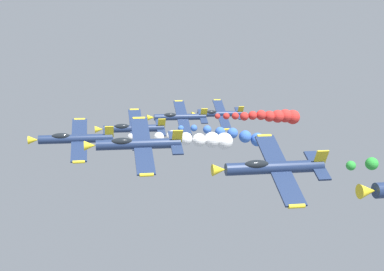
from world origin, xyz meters
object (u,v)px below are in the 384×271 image
(airplane_left_inner, at_px, (137,144))
(airplane_right_outer, at_px, (179,117))
(airplane_right_inner, at_px, (133,128))
(airplane_left_outer, at_px, (273,167))
(airplane_high_slot, at_px, (219,114))
(airplane_lead, at_px, (74,139))

(airplane_left_inner, bearing_deg, airplane_right_outer, -17.98)
(airplane_right_inner, relative_size, airplane_right_outer, 1.00)
(airplane_left_inner, relative_size, airplane_left_outer, 1.00)
(airplane_right_outer, bearing_deg, airplane_right_inner, 138.88)
(airplane_right_inner, distance_m, airplane_right_outer, 13.35)
(airplane_right_outer, height_order, airplane_high_slot, airplane_right_outer)
(airplane_left_inner, distance_m, airplane_right_outer, 31.97)
(airplane_high_slot, bearing_deg, airplane_right_outer, 135.64)
(airplane_right_inner, xyz_separation_m, airplane_right_outer, (10.04, -8.77, 0.65))
(airplane_right_inner, distance_m, airplane_high_slot, 27.23)
(airplane_lead, bearing_deg, airplane_right_outer, -39.61)
(airplane_left_inner, height_order, airplane_right_outer, airplane_right_outer)
(airplane_left_outer, height_order, airplane_right_outer, airplane_right_outer)
(airplane_lead, xyz_separation_m, airplane_left_outer, (-21.50, -17.90, -0.12))
(airplane_lead, distance_m, airplane_right_outer, 26.33)
(airplane_lead, height_order, airplane_left_outer, airplane_left_outer)
(airplane_left_outer, height_order, airplane_high_slot, airplane_high_slot)
(airplane_left_outer, bearing_deg, airplane_right_inner, 17.29)
(airplane_left_inner, xyz_separation_m, airplane_high_slot, (40.35, -19.59, -0.51))
(airplane_left_outer, relative_size, airplane_high_slot, 1.00)
(airplane_lead, height_order, airplane_left_inner, airplane_left_inner)
(airplane_lead, relative_size, airplane_left_outer, 1.00)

